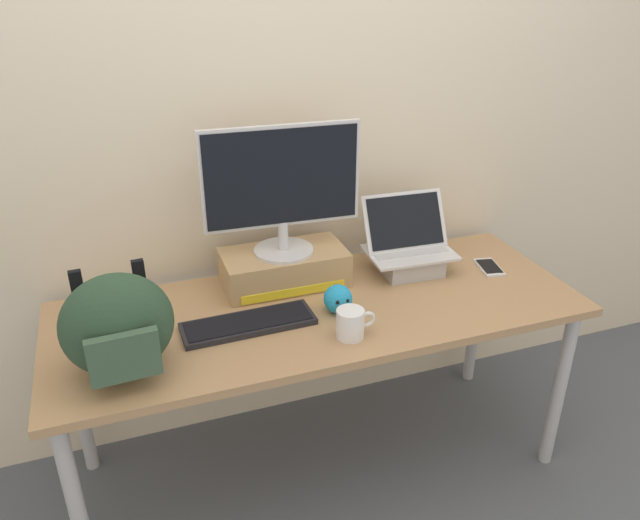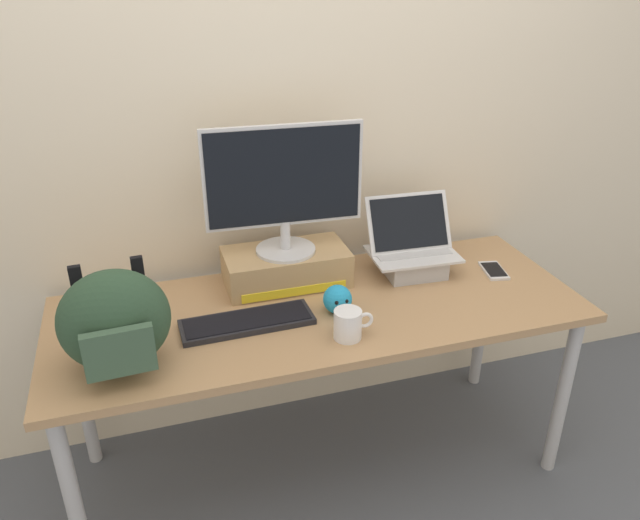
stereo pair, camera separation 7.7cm
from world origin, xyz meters
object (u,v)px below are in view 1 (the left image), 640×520
open_laptop (408,255)px  desktop_monitor (282,187)px  cell_phone (489,267)px  plush_toy (338,299)px  toner_box_yellow (284,268)px  messenger_backpack (118,326)px  external_keyboard (248,323)px  coffee_mug (351,324)px

open_laptop → desktop_monitor: bearing=176.6°
cell_phone → plush_toy: plush_toy is taller
toner_box_yellow → desktop_monitor: desktop_monitor is taller
open_laptop → messenger_backpack: bearing=-161.1°
desktop_monitor → cell_phone: bearing=-8.3°
open_laptop → plush_toy: (-0.37, -0.21, -0.01)m
messenger_backpack → toner_box_yellow: bearing=28.1°
cell_phone → external_keyboard: bearing=-163.2°
open_laptop → messenger_backpack: messenger_backpack is taller
open_laptop → cell_phone: bearing=-15.5°
toner_box_yellow → plush_toy: 0.28m
messenger_backpack → coffee_mug: size_ratio=2.50×
desktop_monitor → plush_toy: (0.11, -0.26, -0.33)m
external_keyboard → cell_phone: external_keyboard is taller
desktop_monitor → external_keyboard: desktop_monitor is taller
open_laptop → coffee_mug: 0.53m
desktop_monitor → open_laptop: bearing=-3.5°
desktop_monitor → open_laptop: (0.49, -0.05, -0.32)m
toner_box_yellow → open_laptop: size_ratio=1.33×
open_laptop → messenger_backpack: size_ratio=1.03×
toner_box_yellow → coffee_mug: 0.43m
cell_phone → toner_box_yellow: bearing=-179.8°
coffee_mug → cell_phone: coffee_mug is taller
external_keyboard → coffee_mug: size_ratio=3.35×
toner_box_yellow → desktop_monitor: 0.32m
coffee_mug → toner_box_yellow: bearing=102.9°
desktop_monitor → coffee_mug: bearing=-74.3°
open_laptop → coffee_mug: bearing=-133.9°
desktop_monitor → external_keyboard: size_ratio=1.27×
desktop_monitor → plush_toy: desktop_monitor is taller
external_keyboard → messenger_backpack: size_ratio=1.34×
open_laptop → cell_phone: open_laptop is taller
cell_phone → plush_toy: 0.69m
external_keyboard → cell_phone: bearing=3.9°
external_keyboard → plush_toy: (0.31, -0.01, 0.04)m
open_laptop → coffee_mug: open_laptop is taller
messenger_backpack → coffee_mug: (0.70, -0.05, -0.11)m
toner_box_yellow → messenger_backpack: (-0.60, -0.37, 0.09)m
desktop_monitor → open_laptop: 0.58m
external_keyboard → messenger_backpack: bearing=-165.3°
toner_box_yellow → external_keyboard: toner_box_yellow is taller
toner_box_yellow → messenger_backpack: bearing=-148.7°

